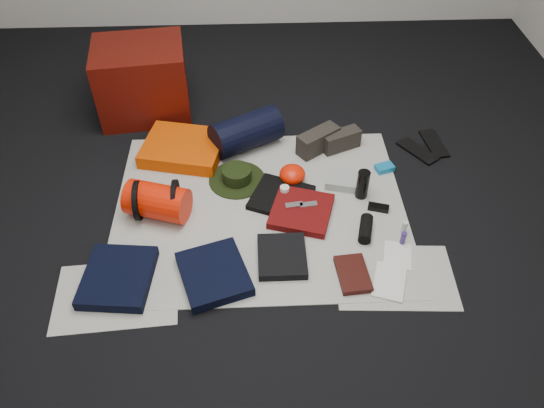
{
  "coord_description": "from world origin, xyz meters",
  "views": [
    {
      "loc": [
        -0.02,
        -2.08,
        2.09
      ],
      "look_at": [
        0.06,
        -0.06,
        0.1
      ],
      "focal_mm": 35.0,
      "sensor_mm": 36.0,
      "label": 1
    }
  ],
  "objects_px": {
    "water_bottle": "(363,184)",
    "paperback_book": "(353,274)",
    "stuff_sack": "(157,201)",
    "red_cabinet": "(142,80)",
    "navy_duffel": "(246,132)",
    "compact_camera": "(360,182)",
    "sleeping_pad": "(184,148)"
  },
  "relations": [
    {
      "from": "navy_duffel",
      "to": "water_bottle",
      "type": "relative_size",
      "value": 2.43
    },
    {
      "from": "stuff_sack",
      "to": "paperback_book",
      "type": "xyz_separation_m",
      "value": [
        0.99,
        -0.47,
        -0.08
      ]
    },
    {
      "from": "sleeping_pad",
      "to": "water_bottle",
      "type": "bearing_deg",
      "value": -22.22
    },
    {
      "from": "water_bottle",
      "to": "compact_camera",
      "type": "height_order",
      "value": "water_bottle"
    },
    {
      "from": "sleeping_pad",
      "to": "compact_camera",
      "type": "height_order",
      "value": "sleeping_pad"
    },
    {
      "from": "red_cabinet",
      "to": "stuff_sack",
      "type": "height_order",
      "value": "red_cabinet"
    },
    {
      "from": "stuff_sack",
      "to": "water_bottle",
      "type": "bearing_deg",
      "value": 5.03
    },
    {
      "from": "red_cabinet",
      "to": "stuff_sack",
      "type": "bearing_deg",
      "value": -86.45
    },
    {
      "from": "compact_camera",
      "to": "paperback_book",
      "type": "height_order",
      "value": "compact_camera"
    },
    {
      "from": "navy_duffel",
      "to": "water_bottle",
      "type": "height_order",
      "value": "navy_duffel"
    },
    {
      "from": "navy_duffel",
      "to": "water_bottle",
      "type": "xyz_separation_m",
      "value": [
        0.64,
        -0.48,
        -0.02
      ]
    },
    {
      "from": "navy_duffel",
      "to": "compact_camera",
      "type": "distance_m",
      "value": 0.77
    },
    {
      "from": "stuff_sack",
      "to": "paperback_book",
      "type": "height_order",
      "value": "stuff_sack"
    },
    {
      "from": "water_bottle",
      "to": "compact_camera",
      "type": "bearing_deg",
      "value": 84.19
    },
    {
      "from": "navy_duffel",
      "to": "paperback_book",
      "type": "bearing_deg",
      "value": -92.9
    },
    {
      "from": "red_cabinet",
      "to": "water_bottle",
      "type": "bearing_deg",
      "value": -41.66
    },
    {
      "from": "sleeping_pad",
      "to": "navy_duffel",
      "type": "height_order",
      "value": "navy_duffel"
    },
    {
      "from": "water_bottle",
      "to": "stuff_sack",
      "type": "bearing_deg",
      "value": -174.97
    },
    {
      "from": "stuff_sack",
      "to": "navy_duffel",
      "type": "distance_m",
      "value": 0.75
    },
    {
      "from": "red_cabinet",
      "to": "water_bottle",
      "type": "height_order",
      "value": "red_cabinet"
    },
    {
      "from": "sleeping_pad",
      "to": "paperback_book",
      "type": "bearing_deg",
      "value": -47.72
    },
    {
      "from": "red_cabinet",
      "to": "compact_camera",
      "type": "distance_m",
      "value": 1.57
    },
    {
      "from": "red_cabinet",
      "to": "stuff_sack",
      "type": "xyz_separation_m",
      "value": [
        0.19,
        -1.01,
        -0.13
      ]
    },
    {
      "from": "navy_duffel",
      "to": "paperback_book",
      "type": "relative_size",
      "value": 1.87
    },
    {
      "from": "navy_duffel",
      "to": "paperback_book",
      "type": "xyz_separation_m",
      "value": [
        0.51,
        -1.05,
        -0.1
      ]
    },
    {
      "from": "paperback_book",
      "to": "compact_camera",
      "type": "bearing_deg",
      "value": 72.55
    },
    {
      "from": "water_bottle",
      "to": "paperback_book",
      "type": "distance_m",
      "value": 0.59
    },
    {
      "from": "stuff_sack",
      "to": "navy_duffel",
      "type": "height_order",
      "value": "navy_duffel"
    },
    {
      "from": "red_cabinet",
      "to": "sleeping_pad",
      "type": "distance_m",
      "value": 0.59
    },
    {
      "from": "sleeping_pad",
      "to": "water_bottle",
      "type": "xyz_separation_m",
      "value": [
        1.03,
        -0.42,
        0.04
      ]
    },
    {
      "from": "sleeping_pad",
      "to": "compact_camera",
      "type": "relative_size",
      "value": 5.25
    },
    {
      "from": "paperback_book",
      "to": "water_bottle",
      "type": "bearing_deg",
      "value": 71.54
    }
  ]
}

